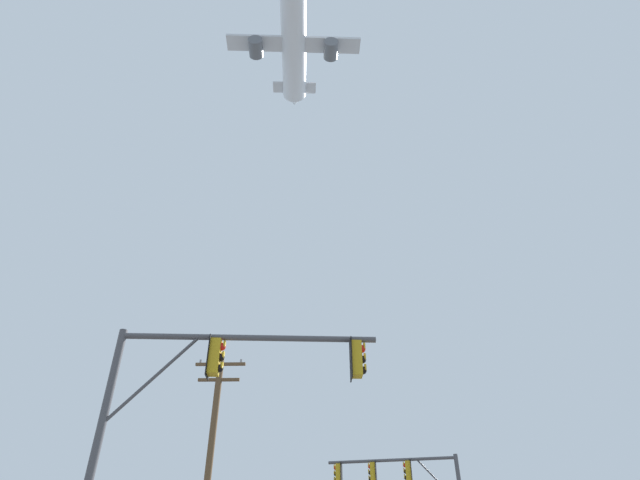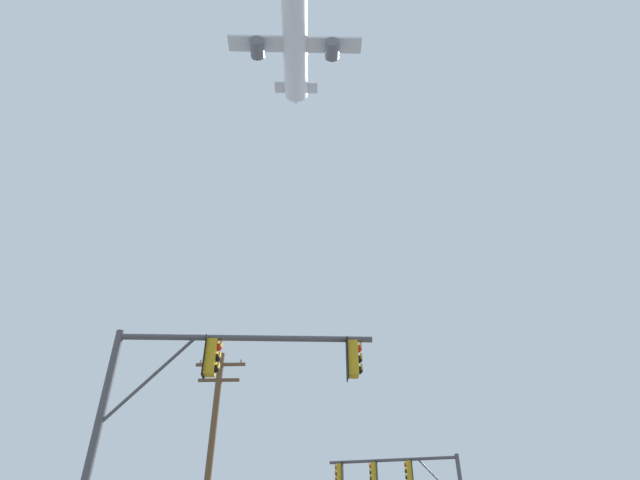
# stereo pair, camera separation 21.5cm
# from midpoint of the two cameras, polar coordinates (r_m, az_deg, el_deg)

# --- Properties ---
(signal_pole_near) EXTENTS (6.52, 0.69, 6.60)m
(signal_pole_near) POSITION_cam_midpoint_polar(r_m,az_deg,el_deg) (12.97, -12.94, -16.62)
(signal_pole_near) COLOR #4C4C51
(signal_pole_near) RESTS_ON ground
(utility_pole) EXTENTS (2.20, 0.28, 9.79)m
(utility_pole) POSITION_cam_midpoint_polar(r_m,az_deg,el_deg) (22.46, -11.99, -23.33)
(utility_pole) COLOR brown
(utility_pole) RESTS_ON ground
(airplane) EXTENTS (15.90, 20.58, 5.62)m
(airplane) POSITION_cam_midpoint_polar(r_m,az_deg,el_deg) (64.91, -2.72, 21.58)
(airplane) COLOR white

